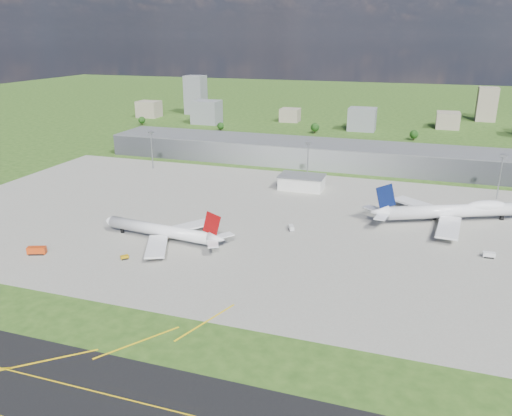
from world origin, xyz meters
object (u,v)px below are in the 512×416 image
(airliner_blue_quad, at_px, (452,211))
(fire_truck, at_px, (37,251))
(van_white_far, at_px, (489,255))
(van_white_near, at_px, (291,228))
(airliner_red_twin, at_px, (163,231))
(tug_yellow, at_px, (125,257))

(airliner_blue_quad, bearing_deg, fire_truck, -174.59)
(airliner_blue_quad, bearing_deg, van_white_far, -95.90)
(airliner_blue_quad, bearing_deg, van_white_near, -178.13)
(airliner_red_twin, height_order, van_white_near, airliner_red_twin)
(van_white_near, bearing_deg, airliner_blue_quad, -88.62)
(airliner_red_twin, relative_size, tug_yellow, 17.59)
(van_white_near, bearing_deg, van_white_far, -117.60)
(fire_truck, height_order, tug_yellow, fire_truck)
(tug_yellow, bearing_deg, fire_truck, 144.44)
(airliner_red_twin, relative_size, van_white_near, 12.20)
(tug_yellow, bearing_deg, van_white_near, -3.76)
(fire_truck, distance_m, van_white_far, 190.72)
(airliner_red_twin, relative_size, van_white_far, 13.18)
(airliner_blue_quad, relative_size, van_white_near, 14.40)
(van_white_far, bearing_deg, tug_yellow, -163.63)
(airliner_blue_quad, height_order, tug_yellow, airliner_blue_quad)
(fire_truck, height_order, van_white_far, fire_truck)
(airliner_red_twin, xyz_separation_m, airliner_blue_quad, (124.57, 66.58, 1.15))
(tug_yellow, relative_size, van_white_far, 0.75)
(airliner_red_twin, height_order, fire_truck, airliner_red_twin)
(van_white_near, xyz_separation_m, van_white_far, (86.35, -4.06, 0.00))
(airliner_blue_quad, xyz_separation_m, fire_truck, (-168.69, -96.73, -4.16))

